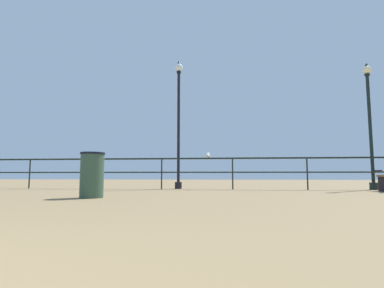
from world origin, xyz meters
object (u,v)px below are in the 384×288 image
seagull_on_rail (208,155)px  trash_bin (92,175)px  lamppost_center (179,115)px  lamppost_right (370,119)px

seagull_on_rail → trash_bin: size_ratio=0.41×
seagull_on_rail → trash_bin: 4.44m
lamppost_center → lamppost_right: size_ratio=1.08×
lamppost_center → trash_bin: size_ratio=4.81×
lamppost_right → trash_bin: (-7.20, -4.14, -1.74)m
lamppost_right → trash_bin: size_ratio=4.46×
lamppost_center → trash_bin: (-1.11, -4.14, -1.99)m
lamppost_right → seagull_on_rail: size_ratio=10.91×
lamppost_center → seagull_on_rail: 1.71m
seagull_on_rail → trash_bin: (-2.10, -3.86, -0.62)m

